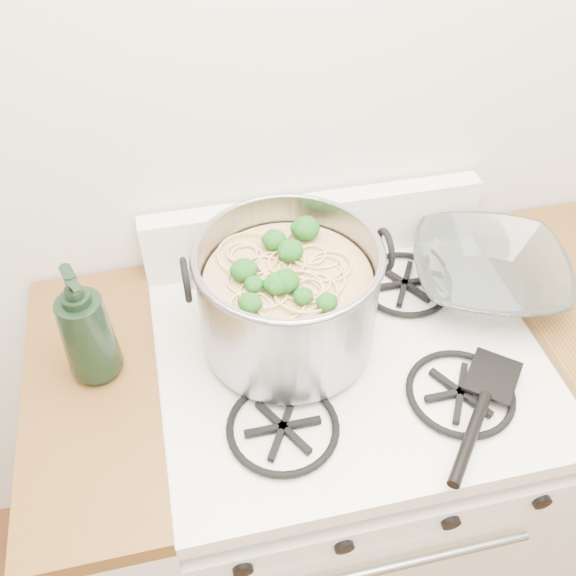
% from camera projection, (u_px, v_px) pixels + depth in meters
% --- Properties ---
extents(gas_range, '(0.76, 0.66, 0.92)m').
position_uv_depth(gas_range, '(338.00, 472.00, 1.61)').
color(gas_range, white).
rests_on(gas_range, ground).
extents(counter_left, '(0.25, 0.65, 0.92)m').
position_uv_depth(counter_left, '(132.00, 508.00, 1.51)').
color(counter_left, silver).
rests_on(counter_left, ground).
extents(stock_pot, '(0.38, 0.35, 0.23)m').
position_uv_depth(stock_pot, '(288.00, 299.00, 1.21)').
color(stock_pot, gray).
rests_on(stock_pot, gas_range).
extents(spatula, '(0.42, 0.42, 0.02)m').
position_uv_depth(spatula, '(494.00, 374.00, 1.20)').
color(spatula, black).
rests_on(spatula, gas_range).
extents(glass_bowl, '(0.16, 0.16, 0.03)m').
position_uv_depth(glass_bowl, '(486.00, 280.00, 1.37)').
color(glass_bowl, white).
rests_on(glass_bowl, gas_range).
extents(bottle, '(0.13, 0.13, 0.26)m').
position_uv_depth(bottle, '(85.00, 325.00, 1.13)').
color(bottle, black).
rests_on(bottle, counter_left).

